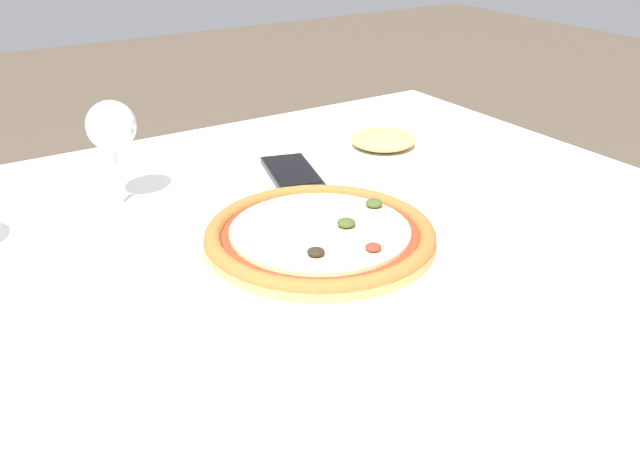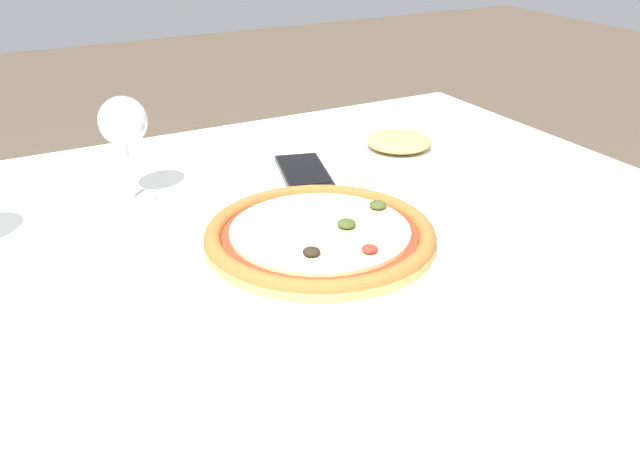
% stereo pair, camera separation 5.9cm
% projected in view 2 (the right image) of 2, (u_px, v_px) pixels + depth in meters
% --- Properties ---
extents(dining_table, '(1.37, 0.98, 0.71)m').
position_uv_depth(dining_table, '(240.00, 306.00, 0.93)').
color(dining_table, '#997047').
rests_on(dining_table, ground_plane).
extents(pizza_plate, '(0.32, 0.32, 0.04)m').
position_uv_depth(pizza_plate, '(320.00, 238.00, 0.89)').
color(pizza_plate, white).
rests_on(pizza_plate, dining_table).
extents(wine_glass_far_right, '(0.07, 0.07, 0.15)m').
position_uv_depth(wine_glass_far_right, '(124.00, 126.00, 0.99)').
color(wine_glass_far_right, silver).
rests_on(wine_glass_far_right, dining_table).
extents(cell_phone, '(0.11, 0.16, 0.01)m').
position_uv_depth(cell_phone, '(304.00, 172.00, 1.13)').
color(cell_phone, black).
rests_on(cell_phone, dining_table).
extents(side_plate, '(0.19, 0.19, 0.04)m').
position_uv_depth(side_plate, '(398.00, 147.00, 1.21)').
color(side_plate, white).
rests_on(side_plate, dining_table).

